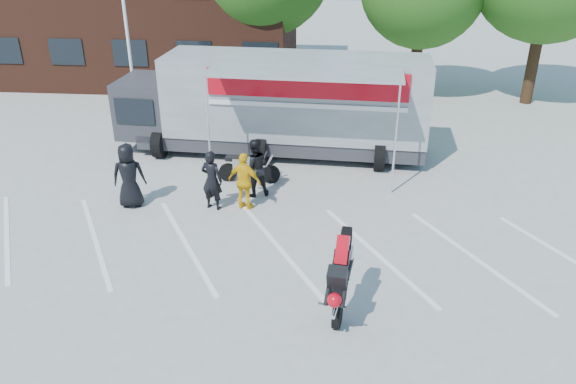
% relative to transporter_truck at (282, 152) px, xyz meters
% --- Properties ---
extents(ground, '(100.00, 100.00, 0.00)m').
position_rel_transporter_truck_xyz_m(ground, '(0.41, -7.47, 0.00)').
color(ground, '#A7A7A1').
rests_on(ground, ground).
extents(parking_bay_lines, '(18.09, 13.33, 0.01)m').
position_rel_transporter_truck_xyz_m(parking_bay_lines, '(0.41, -6.47, 0.01)').
color(parking_bay_lines, white).
rests_on(parking_bay_lines, ground).
extents(office_building, '(18.00, 8.00, 7.00)m').
position_rel_transporter_truck_xyz_m(office_building, '(-9.59, 10.53, 3.50)').
color(office_building, '#4B2518').
rests_on(office_building, ground).
extents(transporter_truck, '(11.04, 5.80, 3.42)m').
position_rel_transporter_truck_xyz_m(transporter_truck, '(0.00, 0.00, 0.00)').
color(transporter_truck, '#999DA1').
rests_on(transporter_truck, ground).
extents(parked_motorcycle, '(1.99, 0.69, 1.04)m').
position_rel_transporter_truck_xyz_m(parked_motorcycle, '(-0.76, -2.56, 0.00)').
color(parked_motorcycle, '#BBBBC0').
rests_on(parked_motorcycle, ground).
extents(stunt_bike_rider, '(1.07, 1.86, 2.06)m').
position_rel_transporter_truck_xyz_m(stunt_bike_rider, '(2.17, -8.67, 0.00)').
color(stunt_bike_rider, black).
rests_on(stunt_bike_rider, ground).
extents(spectator_leather_a, '(1.02, 0.77, 1.89)m').
position_rel_transporter_truck_xyz_m(spectator_leather_a, '(-3.89, -4.48, 0.94)').
color(spectator_leather_a, black).
rests_on(spectator_leather_a, ground).
extents(spectator_leather_b, '(0.73, 0.59, 1.75)m').
position_rel_transporter_truck_xyz_m(spectator_leather_b, '(-1.52, -4.43, 0.88)').
color(spectator_leather_b, black).
rests_on(spectator_leather_b, ground).
extents(spectator_leather_c, '(1.06, 0.95, 1.78)m').
position_rel_transporter_truck_xyz_m(spectator_leather_c, '(-0.45, -3.47, 0.89)').
color(spectator_leather_c, black).
rests_on(spectator_leather_c, ground).
extents(spectator_hivis, '(1.07, 0.68, 1.69)m').
position_rel_transporter_truck_xyz_m(spectator_hivis, '(-0.60, -4.38, 0.84)').
color(spectator_hivis, yellow).
rests_on(spectator_hivis, ground).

